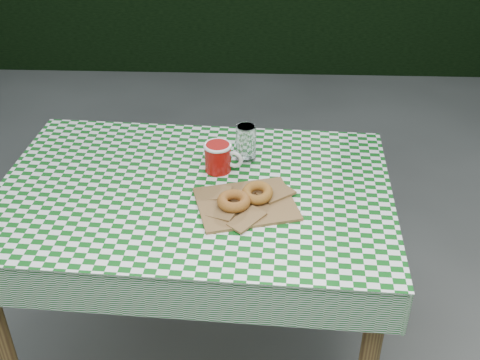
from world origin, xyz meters
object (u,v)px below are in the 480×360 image
at_px(paper_bag, 246,203).
at_px(drinking_glass, 246,143).
at_px(coffee_mug, 218,157).
at_px(table, 198,275).

distance_m(paper_bag, drinking_glass, 0.29).
distance_m(paper_bag, coffee_mug, 0.23).
xyz_separation_m(paper_bag, drinking_glass, (-0.01, 0.29, 0.06)).
bearing_deg(table, paper_bag, -24.19).
relative_size(table, paper_bag, 4.26).
relative_size(paper_bag, coffee_mug, 1.67).
relative_size(table, drinking_glass, 9.96).
height_order(table, coffee_mug, coffee_mug).
distance_m(coffee_mug, drinking_glass, 0.12).
xyz_separation_m(coffee_mug, drinking_glass, (0.09, 0.08, 0.01)).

